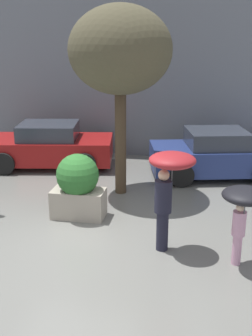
{
  "coord_description": "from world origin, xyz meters",
  "views": [
    {
      "loc": [
        2.38,
        -7.24,
        3.89
      ],
      "look_at": [
        0.8,
        1.6,
        1.05
      ],
      "focal_mm": 45.0,
      "sensor_mm": 36.0,
      "label": 1
    }
  ],
  "objects_px": {
    "planter_box": "(78,185)",
    "parked_car_near": "(49,146)",
    "person_child": "(244,203)",
    "street_tree": "(120,52)",
    "parked_car_far": "(216,155)",
    "person_adult": "(169,178)"
  },
  "relations": [
    {
      "from": "planter_box",
      "to": "parked_car_near",
      "type": "bearing_deg",
      "value": 118.76
    },
    {
      "from": "person_child",
      "to": "planter_box",
      "type": "bearing_deg",
      "value": -149.19
    },
    {
      "from": "parked_car_near",
      "to": "street_tree",
      "type": "height_order",
      "value": "street_tree"
    },
    {
      "from": "parked_car_near",
      "to": "parked_car_far",
      "type": "height_order",
      "value": "same"
    },
    {
      "from": "planter_box",
      "to": "parked_car_near",
      "type": "relative_size",
      "value": 0.36
    },
    {
      "from": "person_child",
      "to": "parked_car_near",
      "type": "distance_m",
      "value": 7.41
    },
    {
      "from": "planter_box",
      "to": "person_adult",
      "type": "xyz_separation_m",
      "value": [
        2.07,
        -1.18,
        0.7
      ]
    },
    {
      "from": "parked_car_far",
      "to": "planter_box",
      "type": "bearing_deg",
      "value": 125.63
    },
    {
      "from": "parked_car_far",
      "to": "street_tree",
      "type": "distance_m",
      "value": 4.18
    },
    {
      "from": "planter_box",
      "to": "person_child",
      "type": "distance_m",
      "value": 3.74
    },
    {
      "from": "person_adult",
      "to": "parked_car_near",
      "type": "distance_m",
      "value": 6.28
    },
    {
      "from": "street_tree",
      "to": "person_child",
      "type": "bearing_deg",
      "value": -49.79
    },
    {
      "from": "person_adult",
      "to": "parked_car_near",
      "type": "relative_size",
      "value": 0.47
    },
    {
      "from": "person_adult",
      "to": "street_tree",
      "type": "bearing_deg",
      "value": 115.01
    },
    {
      "from": "person_child",
      "to": "parked_car_far",
      "type": "xyz_separation_m",
      "value": [
        -0.31,
        5.04,
        -0.56
      ]
    },
    {
      "from": "person_adult",
      "to": "planter_box",
      "type": "bearing_deg",
      "value": 148.69
    },
    {
      "from": "parked_car_near",
      "to": "street_tree",
      "type": "bearing_deg",
      "value": -135.25
    },
    {
      "from": "person_child",
      "to": "parked_car_far",
      "type": "bearing_deg",
      "value": 149.09
    },
    {
      "from": "person_child",
      "to": "parked_car_far",
      "type": "distance_m",
      "value": 5.08
    },
    {
      "from": "parked_car_far",
      "to": "street_tree",
      "type": "height_order",
      "value": "street_tree"
    },
    {
      "from": "person_adult",
      "to": "parked_car_far",
      "type": "bearing_deg",
      "value": 76.41
    },
    {
      "from": "person_child",
      "to": "parked_car_far",
      "type": "height_order",
      "value": "person_child"
    }
  ]
}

